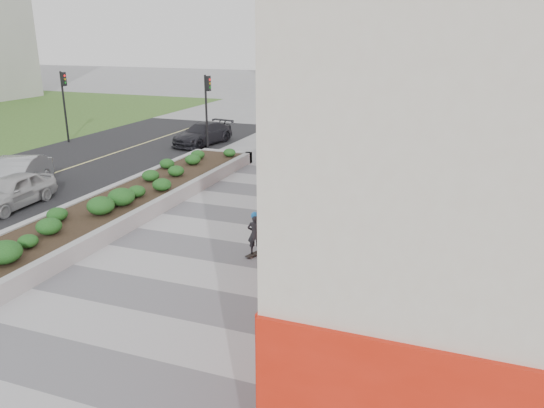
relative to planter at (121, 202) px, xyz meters
The scene contains 11 objects.
ground 8.91m from the planter, 51.84° to the right, with size 160.00×160.00×0.00m, color gray.
walkway 6.81m from the planter, 36.03° to the right, with size 8.00×36.00×0.01m, color #A8A8AD.
building 13.12m from the planter, ahead, with size 6.04×24.08×8.00m.
planter is the anchor object (origin of this frame).
traffic_signal_near 10.90m from the planter, 99.35° to the left, with size 0.33×0.28×4.20m.
traffic_signal_far 15.00m from the planter, 137.54° to the left, with size 0.33×0.28×4.20m.
manhole_cover 7.22m from the planter, 33.69° to the right, with size 0.44×0.44×0.01m, color #595654.
skateboarder 6.44m from the planter, 17.52° to the right, with size 0.52×0.75×1.39m.
car_white 4.35m from the planter, 168.43° to the right, with size 1.49×3.70×1.26m, color #B9B9BB.
car_silver 5.48m from the planter, behind, with size 1.57×4.49×1.48m, color #979A9E.
car_dark 12.63m from the planter, 103.82° to the left, with size 1.76×4.34×1.26m, color black.
Camera 1 is at (6.23, -8.46, 6.39)m, focal length 35.00 mm.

